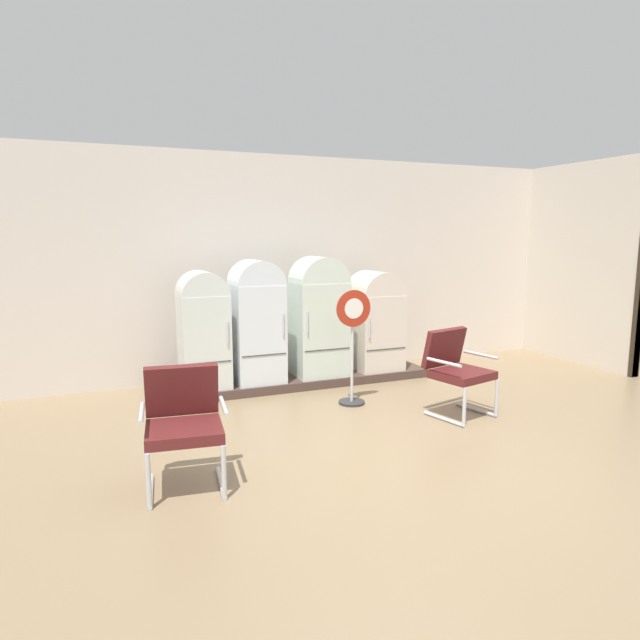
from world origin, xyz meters
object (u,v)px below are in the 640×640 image
at_px(refrigerator_3, 375,318).
at_px(armchair_right, 456,366).
at_px(sign_stand, 353,350).
at_px(refrigerator_0, 203,326).
at_px(refrigerator_1, 257,317).
at_px(refrigerator_2, 319,313).
at_px(armchair_left, 184,419).

relative_size(refrigerator_3, armchair_right, 1.44).
height_order(armchair_right, sign_stand, sign_stand).
xyz_separation_m(refrigerator_0, sign_stand, (1.58, -1.06, -0.24)).
xyz_separation_m(refrigerator_0, refrigerator_1, (0.70, 0.01, 0.07)).
height_order(refrigerator_2, sign_stand, refrigerator_2).
distance_m(refrigerator_3, sign_stand, 1.41).
height_order(refrigerator_0, refrigerator_2, refrigerator_2).
xyz_separation_m(refrigerator_3, armchair_left, (-3.11, -2.51, -0.30)).
bearing_deg(sign_stand, armchair_right, -41.05).
xyz_separation_m(refrigerator_1, armchair_left, (-1.34, -2.50, -0.41)).
height_order(refrigerator_1, refrigerator_3, refrigerator_1).
bearing_deg(refrigerator_2, refrigerator_1, 178.56).
relative_size(refrigerator_0, refrigerator_3, 1.05).
relative_size(refrigerator_2, sign_stand, 1.17).
xyz_separation_m(refrigerator_3, sign_stand, (-0.89, -1.08, -0.19)).
height_order(refrigerator_3, sign_stand, refrigerator_3).
distance_m(refrigerator_0, armchair_right, 3.12).
distance_m(refrigerator_0, refrigerator_1, 0.70).
bearing_deg(armchair_left, refrigerator_0, 75.55).
bearing_deg(refrigerator_1, armchair_left, -118.22).
bearing_deg(refrigerator_0, armchair_left, -104.45).
bearing_deg(refrigerator_1, sign_stand, -50.65).
xyz_separation_m(refrigerator_0, refrigerator_3, (2.47, 0.03, -0.04)).
bearing_deg(refrigerator_0, refrigerator_3, 0.60).
distance_m(refrigerator_2, refrigerator_3, 0.90).
xyz_separation_m(armchair_left, armchair_right, (3.13, 0.63, 0.00)).
bearing_deg(refrigerator_3, armchair_left, -141.05).
relative_size(refrigerator_2, armchair_left, 1.67).
xyz_separation_m(refrigerator_1, armchair_right, (1.79, -1.87, -0.41)).
distance_m(armchair_right, sign_stand, 1.22).
height_order(armchair_left, armchair_right, same).
bearing_deg(refrigerator_3, refrigerator_1, -179.62).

